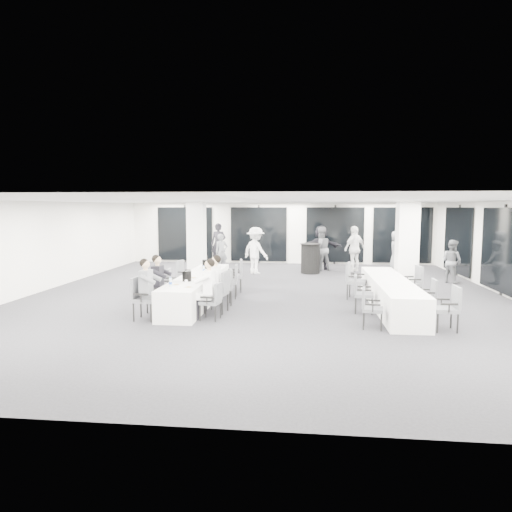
{
  "coord_description": "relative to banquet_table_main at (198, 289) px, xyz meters",
  "views": [
    {
      "loc": [
        1.13,
        -13.1,
        2.64
      ],
      "look_at": [
        -0.25,
        -0.2,
        1.22
      ],
      "focal_mm": 32.0,
      "sensor_mm": 36.0,
      "label": 1
    }
  ],
  "objects": [
    {
      "name": "standing_guest_d",
      "position": [
        4.94,
        6.61,
        0.68
      ],
      "size": [
        1.39,
        1.33,
        2.1
      ],
      "primitive_type": "imported",
      "rotation": [
        0.0,
        0.0,
        3.85
      ],
      "color": "white",
      "rests_on": "floor"
    },
    {
      "name": "chair_main_left_near",
      "position": [
        -0.84,
        -2.06,
        0.2
      ],
      "size": [
        0.53,
        0.59,
        1.0
      ],
      "rotation": [
        0.0,
        0.0,
        -1.62
      ],
      "color": "#56595E",
      "rests_on": "floor"
    },
    {
      "name": "plate_a",
      "position": [
        -0.16,
        -1.57,
        0.39
      ],
      "size": [
        0.22,
        0.22,
        0.03
      ],
      "color": "white",
      "rests_on": "banquet_table_main"
    },
    {
      "name": "chair_side_left_far",
      "position": [
        4.32,
        0.94,
        0.22
      ],
      "size": [
        0.64,
        0.67,
        1.04
      ],
      "rotation": [
        0.0,
        0.0,
        -1.82
      ],
      "color": "#56595E",
      "rests_on": "floor"
    },
    {
      "name": "wine_glass",
      "position": [
        0.19,
        -1.93,
        0.52
      ],
      "size": [
        0.08,
        0.08,
        0.2
      ],
      "color": "silver",
      "rests_on": "banquet_table_main"
    },
    {
      "name": "standing_guest_b",
      "position": [
        3.58,
        6.63,
        0.65
      ],
      "size": [
        1.15,
        0.98,
        2.05
      ],
      "primitive_type": "imported",
      "rotation": [
        0.0,
        0.0,
        3.6
      ],
      "color": "slate",
      "rests_on": "floor"
    },
    {
      "name": "banquet_table_main",
      "position": [
        0.0,
        0.0,
        0.0
      ],
      "size": [
        0.9,
        5.0,
        0.75
      ],
      "primitive_type": "cube",
      "color": "white",
      "rests_on": "floor"
    },
    {
      "name": "banquet_table_side",
      "position": [
        5.16,
        -0.21,
        0.0
      ],
      "size": [
        0.9,
        5.0,
        0.75
      ],
      "primitive_type": "cube",
      "color": "white",
      "rests_on": "floor"
    },
    {
      "name": "plate_c",
      "position": [
        0.0,
        -0.48,
        0.39
      ],
      "size": [
        0.21,
        0.21,
        0.03
      ],
      "color": "white",
      "rests_on": "banquet_table_main"
    },
    {
      "name": "plate_b",
      "position": [
        0.24,
        -1.9,
        0.39
      ],
      "size": [
        0.21,
        0.21,
        0.03
      ],
      "color": "white",
      "rests_on": "banquet_table_main"
    },
    {
      "name": "column_right",
      "position": [
        5.99,
        1.93,
        1.02
      ],
      "size": [
        0.6,
        0.6,
        2.8
      ],
      "primitive_type": "cube",
      "color": "white",
      "rests_on": "floor"
    },
    {
      "name": "chair_side_right_mid",
      "position": [
        5.98,
        -0.7,
        0.11
      ],
      "size": [
        0.43,
        0.49,
        0.86
      ],
      "rotation": [
        0.0,
        0.0,
        1.57
      ],
      "color": "#56595E",
      "rests_on": "floor"
    },
    {
      "name": "standing_guest_g",
      "position": [
        -0.96,
        8.08,
        0.7
      ],
      "size": [
        0.84,
        0.7,
        2.14
      ],
      "primitive_type": "imported",
      "rotation": [
        0.0,
        0.0,
        -0.1
      ],
      "color": "black",
      "rests_on": "floor"
    },
    {
      "name": "standing_guest_f",
      "position": [
        3.61,
        7.09,
        0.68
      ],
      "size": [
        2.01,
        1.0,
        2.1
      ],
      "primitive_type": "imported",
      "rotation": [
        0.0,
        0.0,
        3.01
      ],
      "color": "black",
      "rests_on": "floor"
    },
    {
      "name": "cocktail_table",
      "position": [
        3.15,
        5.87,
        0.22
      ],
      "size": [
        0.85,
        0.85,
        1.18
      ],
      "color": "black",
      "rests_on": "floor"
    },
    {
      "name": "chair_main_right_second",
      "position": [
        0.84,
        -1.15,
        0.22
      ],
      "size": [
        0.59,
        0.64,
        1.04
      ],
      "rotation": [
        0.0,
        0.0,
        1.43
      ],
      "color": "#56595E",
      "rests_on": "floor"
    },
    {
      "name": "standing_guest_a",
      "position": [
        -0.47,
        6.16,
        0.49
      ],
      "size": [
        0.8,
        0.77,
        1.73
      ],
      "primitive_type": "imported",
      "rotation": [
        0.0,
        0.0,
        0.57
      ],
      "color": "slate",
      "rests_on": "floor"
    },
    {
      "name": "seated_guest_b",
      "position": [
        -0.67,
        -1.21,
        0.44
      ],
      "size": [
        0.5,
        0.38,
        1.44
      ],
      "rotation": [
        0.0,
        0.0,
        -1.57
      ],
      "color": "black",
      "rests_on": "floor"
    },
    {
      "name": "chair_side_right_near",
      "position": [
        5.99,
        -2.29,
        0.17
      ],
      "size": [
        0.5,
        0.55,
        0.96
      ],
      "rotation": [
        0.0,
        0.0,
        1.59
      ],
      "color": "#56595E",
      "rests_on": "floor"
    },
    {
      "name": "chair_main_left_second",
      "position": [
        -0.83,
        -1.22,
        0.17
      ],
      "size": [
        0.51,
        0.56,
        0.96
      ],
      "rotation": [
        0.0,
        0.0,
        -1.52
      ],
      "color": "#56595E",
      "rests_on": "floor"
    },
    {
      "name": "standing_guest_e",
      "position": [
        6.67,
        7.0,
        0.56
      ],
      "size": [
        0.68,
        0.97,
        1.87
      ],
      "primitive_type": "imported",
      "rotation": [
        0.0,
        0.0,
        1.72
      ],
      "color": "slate",
      "rests_on": "floor"
    },
    {
      "name": "chair_side_right_far",
      "position": [
        5.99,
        0.88,
        0.18
      ],
      "size": [
        0.57,
        0.6,
        0.97
      ],
      "rotation": [
        0.0,
        0.0,
        1.74
      ],
      "color": "#56595E",
      "rests_on": "floor"
    },
    {
      "name": "water_bottle_c",
      "position": [
        0.09,
        1.92,
        0.48
      ],
      "size": [
        0.07,
        0.07,
        0.21
      ],
      "primitive_type": "cylinder",
      "color": "silver",
      "rests_on": "banquet_table_main"
    },
    {
      "name": "column_left",
      "position": [
        -1.01,
        4.13,
        1.02
      ],
      "size": [
        0.6,
        0.6,
        2.8
      ],
      "primitive_type": "cube",
      "color": "white",
      "rests_on": "floor"
    },
    {
      "name": "chair_main_left_fourth",
      "position": [
        -0.82,
        0.49,
        0.11
      ],
      "size": [
        0.47,
        0.51,
        0.86
      ],
      "rotation": [
        0.0,
        0.0,
        -1.47
      ],
      "color": "#56595E",
      "rests_on": "floor"
    },
    {
      "name": "ice_bucket_near",
      "position": [
        -0.04,
        -1.0,
        0.51
      ],
      "size": [
        0.23,
        0.23,
        0.27
      ],
      "primitive_type": "cylinder",
      "color": "black",
      "rests_on": "banquet_table_main"
    },
    {
      "name": "seated_guest_a",
      "position": [
        -0.67,
        -2.06,
        0.44
      ],
      "size": [
        0.5,
        0.38,
        1.44
      ],
      "rotation": [
        0.0,
        0.0,
        -1.57
      ],
      "color": "slate",
      "rests_on": "floor"
    },
    {
      "name": "seated_guest_c",
      "position": [
        0.67,
        -1.9,
        0.44
      ],
      "size": [
        0.5,
        0.38,
        1.44
      ],
      "rotation": [
        0.0,
        0.0,
        1.57
      ],
      "color": "white",
      "rests_on": "floor"
    },
    {
      "name": "chair_main_right_far",
      "position": [
        0.84,
        1.66,
        0.2
      ],
      "size": [
        0.58,
        0.62,
        1.0
      ],
      "rotation": [
        0.0,
        0.0,
        1.75
      ],
      "color": "#56595E",
      "rests_on": "floor"
    },
    {
      "name": "seated_guest_d",
      "position": [
        0.67,
        -1.14,
        0.44
      ],
      "size": [
        0.5,
        0.38,
        1.44
      ],
      "rotation": [
        0.0,
        0.0,
        1.57
      ],
      "color": "white",
      "rests_on": "floor"
    },
    {
      "name": "chair_main_right_mid",
      "position": [
        0.83,
        -0.25,
        0.17
      ],
      "size": [
        0.59,
        0.61,
        0.96
      ],
      "rotation": [
        0.0,
        0.0,
        1.82
      ],
      "color": "#56595E",
      "rests_on": "floor"
    },
    {
      "name": "ice_bucket_far",
      "position": [
        -0.07,
        1.41,
        0.51
      ],
      "size": [
        0.24,
        0.24,
        0.27
      ],
      "primitive_type": "cylinder",
      "color": "black",
      "rests_on": "banquet_table_main"
    },
    {
      "name": "room",
      "position": [
        2.67,
        2.04,
        1.01
      ],
      "size": [
        14.04,
        16.04,
        2.84
      ],
      "color": "#222227",
      "rests_on": "ground"
    },
    {
      "name": "chair_main_left_far",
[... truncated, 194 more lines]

